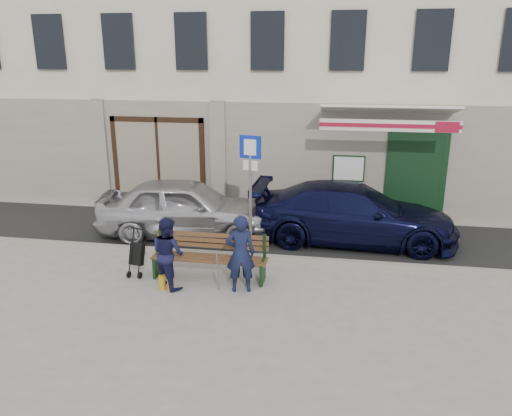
% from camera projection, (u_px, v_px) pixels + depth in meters
% --- Properties ---
extents(ground, '(80.00, 80.00, 0.00)m').
position_uv_depth(ground, '(231.00, 288.00, 9.98)').
color(ground, '#9E9991').
rests_on(ground, ground).
extents(asphalt_lane, '(60.00, 3.20, 0.01)m').
position_uv_depth(asphalt_lane, '(256.00, 235.00, 12.90)').
color(asphalt_lane, '#282828').
rests_on(asphalt_lane, ground).
extents(curb, '(60.00, 0.18, 0.12)m').
position_uv_depth(curb, '(244.00, 256.00, 11.38)').
color(curb, '#9E9384').
rests_on(curb, ground).
extents(building, '(20.00, 8.27, 10.00)m').
position_uv_depth(building, '(283.00, 38.00, 16.47)').
color(building, beige).
rests_on(building, ground).
extents(car_silver, '(4.56, 2.22, 1.50)m').
position_uv_depth(car_silver, '(185.00, 208.00, 12.64)').
color(car_silver, silver).
rests_on(car_silver, ground).
extents(car_navy, '(5.04, 2.17, 1.45)m').
position_uv_depth(car_navy, '(353.00, 214.00, 12.25)').
color(car_navy, black).
rests_on(car_navy, ground).
extents(parking_sign, '(0.51, 0.15, 2.77)m').
position_uv_depth(parking_sign, '(250.00, 176.00, 11.18)').
color(parking_sign, gray).
rests_on(parking_sign, ground).
extents(bench, '(2.40, 1.17, 0.98)m').
position_uv_depth(bench, '(207.00, 257.00, 10.30)').
color(bench, brown).
rests_on(bench, ground).
extents(man, '(0.65, 0.50, 1.57)m').
position_uv_depth(man, '(240.00, 254.00, 9.65)').
color(man, '#141A37').
rests_on(man, ground).
extents(woman, '(0.89, 0.85, 1.45)m').
position_uv_depth(woman, '(168.00, 253.00, 9.84)').
color(woman, '#141539').
rests_on(woman, ground).
extents(stroller, '(0.33, 0.44, 0.99)m').
position_uv_depth(stroller, '(137.00, 255.00, 10.47)').
color(stroller, black).
rests_on(stroller, ground).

